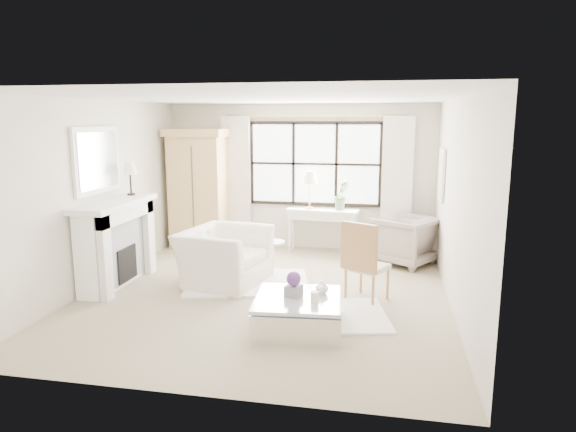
% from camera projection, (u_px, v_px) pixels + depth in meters
% --- Properties ---
extents(floor, '(5.50, 5.50, 0.00)m').
position_uv_depth(floor, '(266.00, 294.00, 7.22)').
color(floor, tan).
rests_on(floor, ground).
extents(ceiling, '(5.50, 5.50, 0.00)m').
position_uv_depth(ceiling, '(264.00, 97.00, 6.71)').
color(ceiling, white).
rests_on(ceiling, ground).
extents(wall_back, '(5.00, 0.00, 5.00)m').
position_uv_depth(wall_back, '(299.00, 177.00, 9.62)').
color(wall_back, beige).
rests_on(wall_back, ground).
extents(wall_front, '(5.00, 0.00, 5.00)m').
position_uv_depth(wall_front, '(188.00, 249.00, 4.31)').
color(wall_front, beige).
rests_on(wall_front, ground).
extents(wall_left, '(0.00, 5.50, 5.50)m').
position_uv_depth(wall_left, '(97.00, 194.00, 7.43)').
color(wall_left, beige).
rests_on(wall_left, ground).
extents(wall_right, '(0.00, 5.50, 5.50)m').
position_uv_depth(wall_right, '(456.00, 205.00, 6.50)').
color(wall_right, beige).
rests_on(wall_right, ground).
extents(window_pane, '(2.40, 0.02, 1.50)m').
position_uv_depth(window_pane, '(315.00, 164.00, 9.50)').
color(window_pane, white).
rests_on(window_pane, wall_back).
extents(window_frame, '(2.50, 0.04, 1.50)m').
position_uv_depth(window_frame, '(315.00, 164.00, 9.49)').
color(window_frame, black).
rests_on(window_frame, wall_back).
extents(curtain_rod, '(3.30, 0.04, 0.04)m').
position_uv_depth(curtain_rod, '(315.00, 116.00, 9.28)').
color(curtain_rod, gold).
rests_on(curtain_rod, wall_back).
extents(curtain_left, '(0.55, 0.10, 2.47)m').
position_uv_depth(curtain_left, '(236.00, 182.00, 9.77)').
color(curtain_left, beige).
rests_on(curtain_left, ground).
extents(curtain_right, '(0.55, 0.10, 2.47)m').
position_uv_depth(curtain_right, '(397.00, 186.00, 9.21)').
color(curtain_right, silver).
rests_on(curtain_right, ground).
extents(fireplace, '(0.58, 1.66, 1.26)m').
position_uv_depth(fireplace, '(115.00, 242.00, 7.52)').
color(fireplace, white).
rests_on(fireplace, ground).
extents(mirror_frame, '(0.05, 1.15, 0.95)m').
position_uv_depth(mirror_frame, '(97.00, 160.00, 7.34)').
color(mirror_frame, white).
rests_on(mirror_frame, wall_left).
extents(mirror_glass, '(0.02, 1.00, 0.80)m').
position_uv_depth(mirror_glass, '(99.00, 160.00, 7.33)').
color(mirror_glass, silver).
rests_on(mirror_glass, wall_left).
extents(art_frame, '(0.04, 0.62, 0.82)m').
position_uv_depth(art_frame, '(442.00, 175.00, 8.11)').
color(art_frame, white).
rests_on(art_frame, wall_right).
extents(art_canvas, '(0.01, 0.52, 0.72)m').
position_uv_depth(art_canvas, '(440.00, 175.00, 8.11)').
color(art_canvas, beige).
rests_on(art_canvas, wall_right).
extents(mantel_lamp, '(0.22, 0.22, 0.51)m').
position_uv_depth(mantel_lamp, '(130.00, 170.00, 7.87)').
color(mantel_lamp, black).
rests_on(mantel_lamp, fireplace).
extents(armoire, '(1.15, 0.75, 2.24)m').
position_uv_depth(armoire, '(199.00, 188.00, 9.64)').
color(armoire, tan).
rests_on(armoire, floor).
extents(console_table, '(1.34, 0.60, 0.80)m').
position_uv_depth(console_table, '(323.00, 230.00, 9.45)').
color(console_table, silver).
rests_on(console_table, floor).
extents(console_lamp, '(0.28, 0.28, 0.69)m').
position_uv_depth(console_lamp, '(310.00, 178.00, 9.31)').
color(console_lamp, gold).
rests_on(console_lamp, console_table).
extents(orchid_plant, '(0.35, 0.32, 0.53)m').
position_uv_depth(orchid_plant, '(342.00, 195.00, 9.27)').
color(orchid_plant, '#5E774F').
rests_on(orchid_plant, console_table).
extents(side_table, '(0.40, 0.40, 0.51)m').
position_uv_depth(side_table, '(272.00, 252.00, 8.20)').
color(side_table, silver).
rests_on(side_table, floor).
extents(rug_left, '(2.03, 1.64, 0.03)m').
position_uv_depth(rug_left, '(248.00, 283.00, 7.66)').
color(rug_left, white).
rests_on(rug_left, floor).
extents(rug_right, '(1.77, 1.47, 0.03)m').
position_uv_depth(rug_right, '(324.00, 315.00, 6.38)').
color(rug_right, white).
rests_on(rug_right, floor).
extents(club_armchair, '(1.32, 1.44, 0.82)m').
position_uv_depth(club_armchair, '(224.00, 256.00, 7.63)').
color(club_armchair, white).
rests_on(club_armchair, floor).
extents(wingback_chair, '(1.23, 1.22, 0.82)m').
position_uv_depth(wingback_chair, '(405.00, 240.00, 8.63)').
color(wingback_chair, gray).
rests_on(wingback_chair, floor).
extents(french_chair, '(0.65, 0.65, 1.08)m').
position_uv_depth(french_chair, '(366.00, 278.00, 6.92)').
color(french_chair, '#B07E49').
rests_on(french_chair, floor).
extents(coffee_table, '(1.08, 1.08, 0.38)m').
position_uv_depth(coffee_table, '(299.00, 313.00, 6.00)').
color(coffee_table, white).
rests_on(coffee_table, floor).
extents(planter_box, '(0.21, 0.21, 0.13)m').
position_uv_depth(planter_box, '(294.00, 291.00, 5.99)').
color(planter_box, slate).
rests_on(planter_box, coffee_table).
extents(planter_flowers, '(0.17, 0.17, 0.17)m').
position_uv_depth(planter_flowers, '(294.00, 279.00, 5.96)').
color(planter_flowers, '#582F75').
rests_on(planter_flowers, planter_box).
extents(pillar_candle, '(0.09, 0.09, 0.12)m').
position_uv_depth(pillar_candle, '(315.00, 297.00, 5.81)').
color(pillar_candle, white).
rests_on(pillar_candle, coffee_table).
extents(coffee_vase, '(0.16, 0.16, 0.16)m').
position_uv_depth(coffee_vase, '(322.00, 287.00, 6.08)').
color(coffee_vase, silver).
rests_on(coffee_vase, coffee_table).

